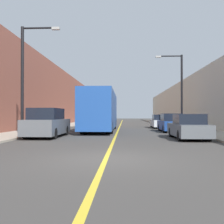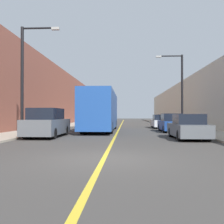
{
  "view_description": "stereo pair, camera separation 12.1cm",
  "coord_description": "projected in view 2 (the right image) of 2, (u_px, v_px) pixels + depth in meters",
  "views": [
    {
      "loc": [
        0.62,
        -8.62,
        1.45
      ],
      "look_at": [
        -0.38,
        12.03,
        1.68
      ],
      "focal_mm": 42.0,
      "sensor_mm": 36.0,
      "label": 1
    },
    {
      "loc": [
        0.74,
        -8.62,
        1.45
      ],
      "look_at": [
        -0.38,
        12.03,
        1.68
      ],
      "focal_mm": 42.0,
      "sensor_mm": 36.0,
      "label": 2
    }
  ],
  "objects": [
    {
      "name": "parked_suv_left",
      "position": [
        47.0,
        124.0,
        17.13
      ],
      "size": [
        1.96,
        4.97,
        1.88
      ],
      "color": "#51565B",
      "rests_on": "ground"
    },
    {
      "name": "building_row_right",
      "position": [
        194.0,
        103.0,
        38.04
      ],
      "size": [
        4.0,
        72.0,
        6.3
      ],
      "primitive_type": "cube",
      "color": "beige",
      "rests_on": "ground"
    },
    {
      "name": "ground_plane",
      "position": [
        104.0,
        159.0,
        8.63
      ],
      "size": [
        200.0,
        200.0,
        0.0
      ],
      "primitive_type": "plane",
      "color": "#3F3D3A"
    },
    {
      "name": "car_right_far",
      "position": [
        161.0,
        122.0,
        29.02
      ],
      "size": [
        1.89,
        4.45,
        1.5
      ],
      "color": "silver",
      "rests_on": "ground"
    },
    {
      "name": "sidewalk_right",
      "position": [
        170.0,
        124.0,
        38.19
      ],
      "size": [
        2.96,
        72.0,
        0.11
      ],
      "primitive_type": "cube",
      "color": "#A89E8C",
      "rests_on": "ground"
    },
    {
      "name": "car_right_near",
      "position": [
        188.0,
        128.0,
        15.76
      ],
      "size": [
        1.79,
        4.47,
        1.5
      ],
      "color": "#51565B",
      "rests_on": "ground"
    },
    {
      "name": "building_row_left",
      "position": [
        50.0,
        97.0,
        39.2
      ],
      "size": [
        4.0,
        72.0,
        8.24
      ],
      "primitive_type": "cube",
      "color": "brown",
      "rests_on": "ground"
    },
    {
      "name": "sidewalk_left",
      "position": [
        73.0,
        124.0,
        38.97
      ],
      "size": [
        2.96,
        72.0,
        0.11
      ],
      "primitive_type": "cube",
      "color": "#A89E8C",
      "rests_on": "ground"
    },
    {
      "name": "bus",
      "position": [
        101.0,
        111.0,
        23.68
      ],
      "size": [
        2.52,
        11.44,
        3.45
      ],
      "color": "#1E4793",
      "rests_on": "ground"
    },
    {
      "name": "street_lamp_right",
      "position": [
        180.0,
        86.0,
        24.52
      ],
      "size": [
        2.53,
        0.24,
        6.98
      ],
      "color": "black",
      "rests_on": "sidewalk_right"
    },
    {
      "name": "road_center_line",
      "position": [
        121.0,
        125.0,
        38.58
      ],
      "size": [
        0.16,
        72.0,
        0.01
      ],
      "primitive_type": "cube",
      "color": "gold",
      "rests_on": "ground"
    },
    {
      "name": "car_right_mid",
      "position": [
        171.0,
        124.0,
        22.59
      ],
      "size": [
        1.76,
        4.64,
        1.57
      ],
      "color": "navy",
      "rests_on": "ground"
    },
    {
      "name": "street_lamp_left",
      "position": [
        26.0,
        73.0,
        16.91
      ],
      "size": [
        2.53,
        0.24,
        7.04
      ],
      "color": "black",
      "rests_on": "sidewalk_left"
    }
  ]
}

